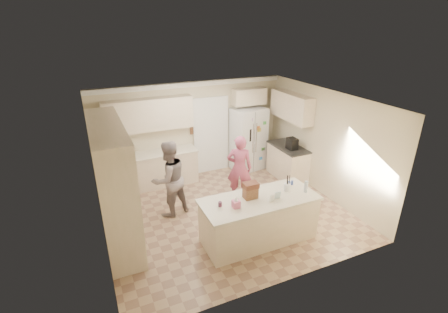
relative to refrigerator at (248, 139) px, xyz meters
name	(u,v)px	position (x,y,z in m)	size (l,w,h in m)	color
floor	(226,213)	(-1.59, -1.99, -0.91)	(5.20, 4.60, 0.02)	#A08362
ceiling	(227,100)	(-1.59, -1.99, 1.71)	(5.20, 4.60, 0.02)	white
wall_back	(191,130)	(-1.59, 0.32, 0.40)	(5.20, 0.02, 2.60)	beige
wall_front	(289,217)	(-1.59, -4.30, 0.40)	(5.20, 0.02, 2.60)	beige
wall_left	(96,184)	(-4.20, -1.99, 0.40)	(0.02, 4.60, 2.60)	beige
wall_right	(324,143)	(1.02, -1.99, 0.40)	(0.02, 4.60, 2.60)	beige
crown_back	(190,85)	(-1.59, 0.27, 1.63)	(5.20, 0.08, 0.12)	white
pantry_bank	(113,183)	(-3.89, -1.79, 0.28)	(0.60, 2.60, 2.35)	beige
back_base_cab	(155,170)	(-2.74, 0.01, -0.46)	(2.20, 0.60, 0.88)	beige
back_countertop	(153,154)	(-2.74, 0.00, 0.00)	(2.24, 0.63, 0.04)	beige
back_upper_cab	(149,115)	(-2.74, 0.13, 1.00)	(2.20, 0.35, 0.80)	beige
doorway_opening	(211,136)	(-1.04, 0.29, 0.15)	(0.90, 0.06, 2.10)	black
doorway_casing	(211,136)	(-1.04, 0.25, 0.15)	(1.02, 0.03, 2.22)	white
wall_frame_upper	(192,121)	(-1.57, 0.28, 0.65)	(0.15, 0.02, 0.20)	brown
wall_frame_lower	(193,131)	(-1.57, 0.28, 0.38)	(0.15, 0.02, 0.20)	brown
refrigerator	(248,139)	(0.00, 0.00, 0.00)	(0.90, 0.70, 1.80)	white
fridge_seam	(254,143)	(0.00, -0.35, 0.00)	(0.01, 0.02, 1.78)	gray
fridge_dispenser	(248,136)	(-0.22, -0.37, 0.25)	(0.22, 0.03, 0.35)	black
fridge_handle_l	(253,138)	(-0.05, -0.37, 0.15)	(0.02, 0.02, 0.85)	silver
fridge_handle_r	(256,138)	(0.05, -0.37, 0.15)	(0.02, 0.02, 0.85)	silver
over_fridge_cab	(249,97)	(0.06, 0.13, 1.20)	(0.95, 0.35, 0.45)	beige
right_base_cab	(287,162)	(0.71, -0.99, -0.46)	(0.60, 1.20, 0.88)	beige
right_countertop	(288,147)	(0.70, -0.99, 0.00)	(0.63, 1.24, 0.04)	#2D2B28
right_upper_cab	(291,107)	(0.83, -0.79, 1.05)	(0.35, 1.50, 0.70)	beige
coffee_maker	(292,144)	(0.66, -1.19, 0.17)	(0.22, 0.28, 0.30)	black
island_base	(259,220)	(-1.39, -3.09, -0.46)	(2.20, 0.90, 0.88)	beige
island_top	(260,200)	(-1.39, -3.09, 0.00)	(2.28, 0.96, 0.05)	beige
utensil_crock	(287,187)	(-0.74, -3.04, 0.10)	(0.13, 0.13, 0.15)	white
tissue_box	(236,204)	(-1.94, -3.19, 0.10)	(0.13, 0.13, 0.14)	pink
tissue_plume	(236,199)	(-1.94, -3.19, 0.20)	(0.08, 0.08, 0.08)	white
dollhouse_body	(250,193)	(-1.54, -2.99, 0.14)	(0.26, 0.18, 0.22)	brown
dollhouse_roof	(251,185)	(-1.54, -2.99, 0.30)	(0.28, 0.20, 0.10)	#592D1E
jam_jar	(220,204)	(-2.19, -3.04, 0.07)	(0.07, 0.07, 0.09)	#59263F
greeting_card_a	(272,198)	(-1.24, -3.29, 0.11)	(0.12, 0.01, 0.16)	white
greeting_card_b	(278,195)	(-1.09, -3.24, 0.11)	(0.12, 0.01, 0.16)	silver
water_bottle	(306,187)	(-0.44, -3.24, 0.14)	(0.07, 0.07, 0.24)	silver
shaker_salt	(289,183)	(-0.57, -2.87, 0.07)	(0.05, 0.05, 0.09)	#3F59A7
shaker_pepper	(292,183)	(-0.50, -2.87, 0.07)	(0.05, 0.05, 0.09)	#3F59A7
teen_boy	(169,179)	(-2.73, -1.49, -0.03)	(0.84, 0.66, 1.74)	gray
teen_girl	(239,168)	(-1.03, -1.50, -0.09)	(0.59, 0.39, 1.63)	#AE4B70
fridge_magnets	(254,143)	(0.00, -0.36, 0.00)	(0.76, 0.02, 1.44)	tan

